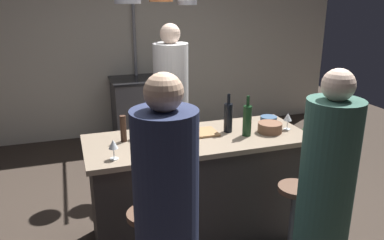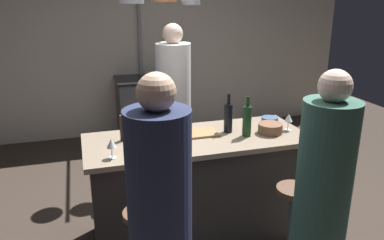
{
  "view_description": "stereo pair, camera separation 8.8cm",
  "coord_description": "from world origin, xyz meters",
  "px_view_note": "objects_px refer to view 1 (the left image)",
  "views": [
    {
      "loc": [
        -0.96,
        -2.73,
        2.0
      ],
      "look_at": [
        0.0,
        0.15,
        1.0
      ],
      "focal_mm": 35.87,
      "sensor_mm": 36.0,
      "label": 1
    },
    {
      "loc": [
        -0.87,
        -2.76,
        2.0
      ],
      "look_at": [
        0.0,
        0.15,
        1.0
      ],
      "focal_mm": 35.87,
      "sensor_mm": 36.0,
      "label": 2
    }
  ],
  "objects_px": {
    "pepper_mill": "(123,129)",
    "wine_glass_near_left_guest": "(113,145)",
    "wine_bottle_amber": "(170,128)",
    "mixing_bowl_blue": "(269,120)",
    "wine_bottle_red": "(247,120)",
    "cutting_board": "(198,133)",
    "wine_glass_by_chef": "(135,127)",
    "mixing_bowl_wooden": "(270,128)",
    "wine_glass_near_right_guest": "(288,118)",
    "potted_plant": "(315,140)",
    "guest_left": "(167,232)",
    "bar_stool_right": "(293,223)",
    "stove_range": "(141,109)",
    "mixing_bowl_ceramic": "(156,145)",
    "guest_right": "(324,203)",
    "chef": "(171,112)",
    "wine_bottle_dark": "(228,117)"
  },
  "relations": [
    {
      "from": "mixing_bowl_wooden",
      "to": "mixing_bowl_ceramic",
      "type": "xyz_separation_m",
      "value": [
        -0.99,
        -0.08,
        -0.0
      ]
    },
    {
      "from": "stove_range",
      "to": "mixing_bowl_ceramic",
      "type": "bearing_deg",
      "value": -98.4
    },
    {
      "from": "wine_bottle_red",
      "to": "mixing_bowl_wooden",
      "type": "xyz_separation_m",
      "value": [
        0.22,
        0.0,
        -0.09
      ]
    },
    {
      "from": "cutting_board",
      "to": "wine_glass_by_chef",
      "type": "distance_m",
      "value": 0.52
    },
    {
      "from": "bar_stool_right",
      "to": "mixing_bowl_ceramic",
      "type": "height_order",
      "value": "mixing_bowl_ceramic"
    },
    {
      "from": "pepper_mill",
      "to": "wine_glass_near_left_guest",
      "type": "height_order",
      "value": "pepper_mill"
    },
    {
      "from": "bar_stool_right",
      "to": "guest_right",
      "type": "xyz_separation_m",
      "value": [
        -0.03,
        -0.35,
        0.37
      ]
    },
    {
      "from": "wine_bottle_red",
      "to": "wine_bottle_dark",
      "type": "bearing_deg",
      "value": 129.92
    },
    {
      "from": "bar_stool_right",
      "to": "wine_bottle_dark",
      "type": "distance_m",
      "value": 0.97
    },
    {
      "from": "guest_left",
      "to": "mixing_bowl_wooden",
      "type": "relative_size",
      "value": 8.19
    },
    {
      "from": "mixing_bowl_blue",
      "to": "stove_range",
      "type": "bearing_deg",
      "value": 107.41
    },
    {
      "from": "cutting_board",
      "to": "wine_bottle_dark",
      "type": "relative_size",
      "value": 0.98
    },
    {
      "from": "bar_stool_right",
      "to": "pepper_mill",
      "type": "xyz_separation_m",
      "value": [
        -1.12,
        0.72,
        0.63
      ]
    },
    {
      "from": "mixing_bowl_wooden",
      "to": "wine_glass_near_right_guest",
      "type": "bearing_deg",
      "value": 5.38
    },
    {
      "from": "wine_bottle_dark",
      "to": "wine_glass_near_right_guest",
      "type": "xyz_separation_m",
      "value": [
        0.5,
        -0.11,
        -0.02
      ]
    },
    {
      "from": "cutting_board",
      "to": "wine_glass_near_right_guest",
      "type": "bearing_deg",
      "value": -9.75
    },
    {
      "from": "stove_range",
      "to": "chef",
      "type": "xyz_separation_m",
      "value": [
        0.07,
        -1.39,
        0.35
      ]
    },
    {
      "from": "stove_range",
      "to": "mixing_bowl_blue",
      "type": "distance_m",
      "value": 2.46
    },
    {
      "from": "potted_plant",
      "to": "wine_glass_near_right_guest",
      "type": "xyz_separation_m",
      "value": [
        -1.06,
        -1.01,
        0.71
      ]
    },
    {
      "from": "chef",
      "to": "wine_bottle_amber",
      "type": "xyz_separation_m",
      "value": [
        -0.3,
        -1.07,
        0.21
      ]
    },
    {
      "from": "wine_glass_near_right_guest",
      "to": "mixing_bowl_wooden",
      "type": "bearing_deg",
      "value": -174.62
    },
    {
      "from": "mixing_bowl_blue",
      "to": "mixing_bowl_wooden",
      "type": "relative_size",
      "value": 0.73
    },
    {
      "from": "pepper_mill",
      "to": "chef",
      "type": "bearing_deg",
      "value": 55.86
    },
    {
      "from": "guest_right",
      "to": "bar_stool_right",
      "type": "bearing_deg",
      "value": 85.08
    },
    {
      "from": "wine_bottle_amber",
      "to": "guest_left",
      "type": "bearing_deg",
      "value": -106.56
    },
    {
      "from": "wine_bottle_amber",
      "to": "mixing_bowl_ceramic",
      "type": "bearing_deg",
      "value": -135.15
    },
    {
      "from": "mixing_bowl_wooden",
      "to": "pepper_mill",
      "type": "bearing_deg",
      "value": 171.47
    },
    {
      "from": "wine_bottle_amber",
      "to": "mixing_bowl_wooden",
      "type": "distance_m",
      "value": 0.85
    },
    {
      "from": "potted_plant",
      "to": "wine_glass_by_chef",
      "type": "distance_m",
      "value": 2.57
    },
    {
      "from": "cutting_board",
      "to": "wine_glass_near_left_guest",
      "type": "distance_m",
      "value": 0.78
    },
    {
      "from": "bar_stool_right",
      "to": "cutting_board",
      "type": "relative_size",
      "value": 2.12
    },
    {
      "from": "guest_left",
      "to": "pepper_mill",
      "type": "distance_m",
      "value": 1.11
    },
    {
      "from": "wine_glass_by_chef",
      "to": "mixing_bowl_blue",
      "type": "height_order",
      "value": "wine_glass_by_chef"
    },
    {
      "from": "wine_bottle_amber",
      "to": "mixing_bowl_blue",
      "type": "distance_m",
      "value": 0.97
    },
    {
      "from": "wine_glass_near_left_guest",
      "to": "stove_range",
      "type": "bearing_deg",
      "value": 75.36
    },
    {
      "from": "potted_plant",
      "to": "guest_left",
      "type": "bearing_deg",
      "value": -140.86
    },
    {
      "from": "stove_range",
      "to": "potted_plant",
      "type": "xyz_separation_m",
      "value": [
        1.85,
        -1.51,
        -0.15
      ]
    },
    {
      "from": "bar_stool_right",
      "to": "wine_glass_by_chef",
      "type": "height_order",
      "value": "wine_glass_by_chef"
    },
    {
      "from": "potted_plant",
      "to": "wine_glass_near_left_guest",
      "type": "height_order",
      "value": "wine_glass_near_left_guest"
    },
    {
      "from": "wine_glass_near_right_guest",
      "to": "mixing_bowl_ceramic",
      "type": "xyz_separation_m",
      "value": [
        -1.17,
        -0.1,
        -0.07
      ]
    },
    {
      "from": "potted_plant",
      "to": "wine_bottle_red",
      "type": "height_order",
      "value": "wine_bottle_red"
    },
    {
      "from": "pepper_mill",
      "to": "mixing_bowl_ceramic",
      "type": "xyz_separation_m",
      "value": [
        0.19,
        -0.26,
        -0.06
      ]
    },
    {
      "from": "stove_range",
      "to": "mixing_bowl_blue",
      "type": "height_order",
      "value": "mixing_bowl_blue"
    },
    {
      "from": "mixing_bowl_blue",
      "to": "wine_bottle_red",
      "type": "bearing_deg",
      "value": -145.13
    },
    {
      "from": "bar_stool_right",
      "to": "mixing_bowl_blue",
      "type": "height_order",
      "value": "mixing_bowl_blue"
    },
    {
      "from": "cutting_board",
      "to": "wine_glass_by_chef",
      "type": "xyz_separation_m",
      "value": [
        -0.51,
        0.05,
        0.1
      ]
    },
    {
      "from": "bar_stool_right",
      "to": "cutting_board",
      "type": "xyz_separation_m",
      "value": [
        -0.52,
        0.69,
        0.53
      ]
    },
    {
      "from": "guest_right",
      "to": "mixing_bowl_blue",
      "type": "xyz_separation_m",
      "value": [
        0.22,
        1.12,
        0.19
      ]
    },
    {
      "from": "wine_bottle_amber",
      "to": "mixing_bowl_blue",
      "type": "xyz_separation_m",
      "value": [
        0.95,
        0.16,
        -0.08
      ]
    },
    {
      "from": "pepper_mill",
      "to": "wine_glass_near_right_guest",
      "type": "relative_size",
      "value": 1.44
    }
  ]
}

